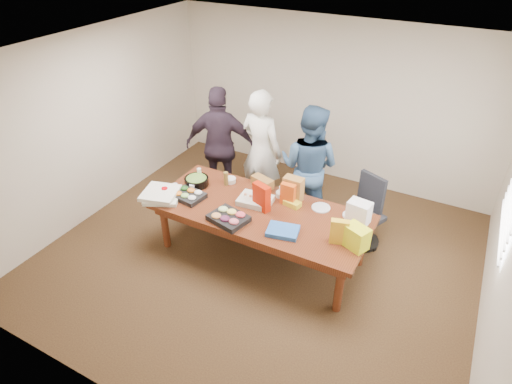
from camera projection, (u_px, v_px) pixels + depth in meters
The scene contains 36 objects.
floor at pixel (260, 255), 5.96m from camera, with size 5.50×5.00×0.02m, color #47301E.
ceiling at pixel (262, 56), 4.48m from camera, with size 5.50×5.00×0.02m, color white.
wall_back at pixel (331, 102), 7.07m from camera, with size 5.50×0.04×2.70m, color beige.
wall_front at pixel (113, 310), 3.37m from camera, with size 5.50×0.04×2.70m, color beige.
wall_left at pixel (95, 125), 6.31m from camera, with size 0.04×5.00×2.70m, color beige.
conference_table at pixel (261, 233), 5.75m from camera, with size 2.80×1.20×0.75m, color #4C1C0F.
office_chair at pixel (365, 215), 5.90m from camera, with size 0.50×0.50×0.98m, color black.
person_center at pixel (261, 152), 6.44m from camera, with size 0.70×0.46×1.92m, color silver.
person_right at pixel (309, 167), 6.14m from camera, with size 0.90×0.70×1.84m, color #335275.
person_left at pixel (221, 146), 6.64m from camera, with size 1.10×0.46×1.88m, color #2A1E28.
veggie_tray at pixel (188, 196), 5.77m from camera, with size 0.41×0.32×0.06m, color black.
fruit_tray at pixel (228, 218), 5.33m from camera, with size 0.46×0.36×0.07m, color black.
sheet_cake at pixel (255, 200), 5.66m from camera, with size 0.44×0.33×0.08m, color beige.
salad_bowl at pixel (197, 181), 6.03m from camera, with size 0.34×0.34×0.11m, color black.
chip_bag_blue at pixel (283, 231), 5.13m from camera, with size 0.37×0.28×0.06m, color #275DAE.
chip_bag_red at pixel (262, 197), 5.47m from camera, with size 0.25×0.10×0.36m, color #AD1B04.
chip_bag_yellow at pixel (339, 232), 4.91m from camera, with size 0.21×0.08×0.31m, color gold.
chip_bag_orange at pixel (288, 194), 5.58m from camera, with size 0.19×0.09×0.30m, color #CC4B10.
mayo_jar at pixel (282, 191), 5.80m from camera, with size 0.08×0.08×0.13m, color white.
mustard_bottle at pixel (263, 192), 5.76m from camera, with size 0.06×0.06×0.16m, color gold.
dressing_bottle at pixel (226, 179), 6.00m from camera, with size 0.06×0.06×0.20m, color brown.
ranch_bottle at pixel (199, 174), 6.12m from camera, with size 0.06×0.06×0.18m, color beige.
banana_bunch at pixel (292, 203), 5.60m from camera, with size 0.22×0.13×0.07m, color gold.
bread_loaf at pixel (262, 182), 5.99m from camera, with size 0.33×0.14×0.13m, color brown.
kraft_bag at pixel (293, 189), 5.65m from camera, with size 0.26×0.15×0.33m, color #9A672D.
red_cup at pixel (165, 192), 5.80m from camera, with size 0.08×0.08×0.11m, color #B70007.
clear_cup_a at pixel (175, 187), 5.91m from camera, with size 0.07×0.07×0.10m, color silver.
clear_cup_b at pixel (192, 188), 5.90m from camera, with size 0.07×0.07×0.10m, color white.
pizza_box_lower at pixel (163, 196), 5.77m from camera, with size 0.45×0.45×0.05m, color beige.
pizza_box_upper at pixel (160, 193), 5.73m from camera, with size 0.45×0.45×0.05m, color white.
plate_a at pixel (352, 216), 5.43m from camera, with size 0.25×0.25×0.01m, color white.
plate_b at pixel (321, 208), 5.57m from camera, with size 0.24×0.24×0.02m, color silver.
dip_bowl_a at pixel (282, 194), 5.80m from camera, with size 0.16×0.16×0.06m, color silver.
dip_bowl_b at pixel (230, 180), 6.10m from camera, with size 0.16×0.16×0.06m, color silver.
grocery_bag_white at pixel (359, 212), 5.25m from camera, with size 0.27×0.19×0.29m, color white.
grocery_bag_yellow at pixel (356, 237), 4.86m from camera, with size 0.28×0.19×0.28m, color yellow.
Camera 1 is at (2.08, -4.03, 3.95)m, focal length 30.26 mm.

